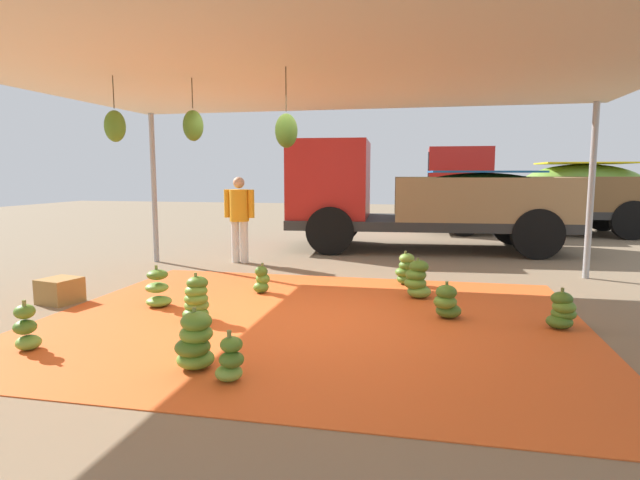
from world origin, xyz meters
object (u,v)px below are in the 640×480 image
at_px(banana_bunch_1, 195,342).
at_px(banana_bunch_7, 417,280).
at_px(banana_bunch_3, 230,361).
at_px(cargo_truck_main, 416,196).
at_px(banana_bunch_5, 562,311).
at_px(cargo_truck_far, 532,189).
at_px(banana_bunch_2, 406,270).
at_px(worker_0, 239,213).
at_px(banana_bunch_9, 158,290).
at_px(banana_bunch_4, 26,329).
at_px(crate_0, 60,290).
at_px(banana_bunch_0, 447,303).
at_px(banana_bunch_6, 196,300).
at_px(banana_bunch_8, 262,280).

distance_m(banana_bunch_1, banana_bunch_7, 3.52).
distance_m(banana_bunch_3, cargo_truck_main, 8.13).
distance_m(banana_bunch_1, banana_bunch_5, 3.89).
relative_size(banana_bunch_1, cargo_truck_far, 0.09).
xyz_separation_m(banana_bunch_7, cargo_truck_main, (-0.19, 4.76, 0.94)).
height_order(banana_bunch_2, worker_0, worker_0).
height_order(banana_bunch_7, banana_bunch_9, banana_bunch_7).
xyz_separation_m(banana_bunch_4, cargo_truck_main, (3.40, 7.66, 0.97)).
relative_size(banana_bunch_2, banana_bunch_4, 1.05).
bearing_deg(banana_bunch_3, banana_bunch_7, 66.49).
bearing_deg(banana_bunch_3, cargo_truck_main, 81.38).
distance_m(banana_bunch_2, worker_0, 3.53).
relative_size(banana_bunch_7, crate_0, 1.23).
bearing_deg(banana_bunch_9, banana_bunch_3, -49.07).
xyz_separation_m(banana_bunch_9, cargo_truck_far, (6.11, 9.75, 1.02)).
relative_size(banana_bunch_0, crate_0, 0.97).
bearing_deg(crate_0, banana_bunch_4, -60.02).
bearing_deg(banana_bunch_3, cargo_truck_far, 69.96).
bearing_deg(banana_bunch_6, banana_bunch_1, -65.12).
distance_m(banana_bunch_4, cargo_truck_far, 13.26).
bearing_deg(banana_bunch_7, banana_bunch_2, 102.71).
distance_m(banana_bunch_8, crate_0, 2.64).
xyz_separation_m(banana_bunch_7, worker_0, (-3.37, 2.23, 0.69)).
bearing_deg(banana_bunch_2, crate_0, -154.72).
relative_size(banana_bunch_1, banana_bunch_7, 0.99).
bearing_deg(banana_bunch_0, banana_bunch_3, -127.95).
xyz_separation_m(banana_bunch_4, cargo_truck_far, (6.50, 11.51, 1.03)).
height_order(banana_bunch_0, banana_bunch_8, banana_bunch_0).
distance_m(banana_bunch_3, banana_bunch_8, 3.16).
relative_size(banana_bunch_1, banana_bunch_2, 1.06).
relative_size(banana_bunch_7, banana_bunch_9, 1.04).
height_order(banana_bunch_2, banana_bunch_3, banana_bunch_2).
bearing_deg(banana_bunch_3, banana_bunch_0, 52.05).
height_order(cargo_truck_far, crate_0, cargo_truck_far).
relative_size(banana_bunch_3, cargo_truck_main, 0.07).
distance_m(banana_bunch_0, banana_bunch_6, 2.89).
height_order(banana_bunch_2, cargo_truck_main, cargo_truck_main).
xyz_separation_m(banana_bunch_9, cargo_truck_main, (3.01, 5.90, 0.96)).
relative_size(banana_bunch_5, worker_0, 0.28).
height_order(banana_bunch_7, crate_0, banana_bunch_7).
xyz_separation_m(banana_bunch_6, banana_bunch_9, (-0.75, 0.49, -0.02)).
bearing_deg(banana_bunch_9, cargo_truck_far, 57.92).
bearing_deg(cargo_truck_main, banana_bunch_2, -90.05).
distance_m(banana_bunch_8, worker_0, 2.77).
height_order(banana_bunch_1, banana_bunch_6, banana_bunch_6).
height_order(banana_bunch_3, banana_bunch_8, banana_bunch_8).
relative_size(banana_bunch_1, banana_bunch_3, 1.30).
height_order(banana_bunch_3, worker_0, worker_0).
height_order(cargo_truck_far, worker_0, cargo_truck_far).
xyz_separation_m(banana_bunch_0, banana_bunch_5, (1.21, -0.14, 0.00)).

